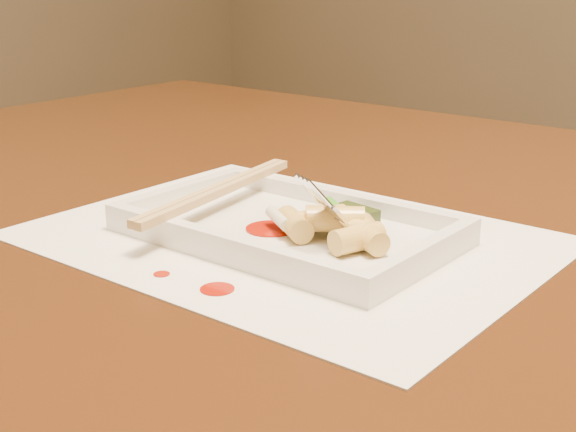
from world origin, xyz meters
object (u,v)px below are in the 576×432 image
Objects in this scene: chopstick_a at (214,190)px; fork at (376,147)px; plate_base at (288,232)px; placemat at (288,238)px; table at (357,298)px.

fork reaches higher than chopstick_a.
plate_base is at bearing -165.58° from fork.
placemat is at bearing 0.00° from plate_base.
chopstick_a is at bearing 180.00° from plate_base.
table is 0.23m from fork.
fork is (0.07, 0.02, 0.08)m from plate_base.
chopstick_a is (-0.08, 0.00, 0.03)m from placemat.
chopstick_a reaches higher than placemat.
table is at bearing 127.83° from fork.
fork reaches higher than plate_base.
plate_base is 0.08m from chopstick_a.
chopstick_a is (-0.07, -0.13, 0.13)m from table.
fork is at bearing -52.17° from table.
plate_base is 1.18× the size of chopstick_a.
plate_base is at bearing 0.00° from chopstick_a.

